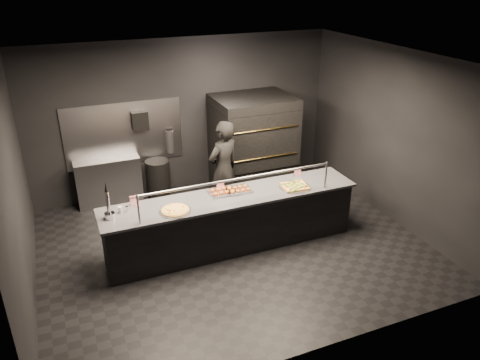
{
  "coord_description": "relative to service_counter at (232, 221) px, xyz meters",
  "views": [
    {
      "loc": [
        -2.37,
        -6.07,
        4.22
      ],
      "look_at": [
        0.22,
        0.2,
        1.07
      ],
      "focal_mm": 35.0,
      "sensor_mm": 36.0,
      "label": 1
    }
  ],
  "objects": [
    {
      "name": "room",
      "position": [
        -0.02,
        0.05,
        1.03
      ],
      "size": [
        6.04,
        6.0,
        3.0
      ],
      "color": "black",
      "rests_on": "ground"
    },
    {
      "name": "round_pizza",
      "position": [
        -0.95,
        -0.15,
        0.47
      ],
      "size": [
        0.47,
        0.47,
        0.03
      ],
      "color": "silver",
      "rests_on": "service_counter"
    },
    {
      "name": "tent_cards",
      "position": [
        -0.08,
        0.28,
        0.53
      ],
      "size": [
        2.9,
        0.04,
        0.15
      ],
      "color": "white",
      "rests_on": "service_counter"
    },
    {
      "name": "pizza_oven",
      "position": [
        1.2,
        1.9,
        0.5
      ],
      "size": [
        1.5,
        1.23,
        1.91
      ],
      "color": "black",
      "rests_on": "ground"
    },
    {
      "name": "square_pizza",
      "position": [
        1.05,
        -0.11,
        0.47
      ],
      "size": [
        0.51,
        0.51,
        0.05
      ],
      "color": "silver",
      "rests_on": "service_counter"
    },
    {
      "name": "condiment_jar",
      "position": [
        -1.67,
        0.11,
        0.5
      ],
      "size": [
        0.15,
        0.06,
        0.1
      ],
      "color": "silver",
      "rests_on": "service_counter"
    },
    {
      "name": "worker",
      "position": [
        0.26,
        1.07,
        0.43
      ],
      "size": [
        0.77,
        0.65,
        1.79
      ],
      "primitive_type": "imported",
      "rotation": [
        0.0,
        0.0,
        3.54
      ],
      "color": "black",
      "rests_on": "ground"
    },
    {
      "name": "slider_tray_a",
      "position": [
        -0.1,
        0.15,
        0.48
      ],
      "size": [
        0.44,
        0.33,
        0.07
      ],
      "color": "silver",
      "rests_on": "service_counter"
    },
    {
      "name": "prep_shelf",
      "position": [
        -1.6,
        2.32,
        -0.01
      ],
      "size": [
        1.2,
        0.35,
        0.9
      ],
      "primitive_type": "cube",
      "color": "#99999E",
      "rests_on": "ground"
    },
    {
      "name": "service_counter",
      "position": [
        0.0,
        0.0,
        0.0
      ],
      "size": [
        4.1,
        0.78,
        1.37
      ],
      "color": "black",
      "rests_on": "ground"
    },
    {
      "name": "fire_extinguisher",
      "position": [
        -0.35,
        2.4,
        0.6
      ],
      "size": [
        0.14,
        0.14,
        0.51
      ],
      "color": "#B2B2B7",
      "rests_on": "room"
    },
    {
      "name": "trash_bin",
      "position": [
        -0.68,
        2.22,
        -0.08
      ],
      "size": [
        0.46,
        0.46,
        0.76
      ],
      "primitive_type": "cylinder",
      "color": "black",
      "rests_on": "ground"
    },
    {
      "name": "slider_tray_b",
      "position": [
        0.16,
        0.11,
        0.48
      ],
      "size": [
        0.43,
        0.34,
        0.06
      ],
      "color": "silver",
      "rests_on": "service_counter"
    },
    {
      "name": "beer_tap",
      "position": [
        -1.86,
        0.01,
        0.62
      ],
      "size": [
        0.15,
        0.21,
        0.57
      ],
      "color": "silver",
      "rests_on": "service_counter"
    },
    {
      "name": "towel_dispenser",
      "position": [
        -0.9,
        2.39,
        1.09
      ],
      "size": [
        0.3,
        0.2,
        0.35
      ],
      "primitive_type": "cube",
      "color": "black",
      "rests_on": "room"
    }
  ]
}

